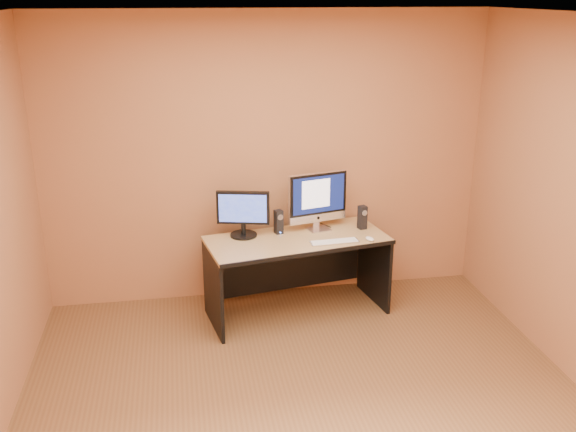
% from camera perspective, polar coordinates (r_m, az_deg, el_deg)
% --- Properties ---
extents(floor, '(4.00, 4.00, 0.00)m').
position_cam_1_polar(floor, '(4.55, 2.07, -17.51)').
color(floor, brown).
rests_on(floor, ground).
extents(walls, '(4.00, 4.00, 2.60)m').
position_cam_1_polar(walls, '(3.91, 2.30, -2.10)').
color(walls, '#9B613E').
rests_on(walls, ground).
extents(ceiling, '(4.00, 4.00, 0.00)m').
position_cam_1_polar(ceiling, '(3.64, 2.59, 17.29)').
color(ceiling, white).
rests_on(ceiling, walls).
extents(desk, '(1.64, 0.93, 0.71)m').
position_cam_1_polar(desk, '(5.67, 0.82, -5.36)').
color(desk, tan).
rests_on(desk, ground).
extents(imac, '(0.58, 0.33, 0.53)m').
position_cam_1_polar(imac, '(5.65, 2.77, 1.30)').
color(imac, silver).
rests_on(imac, desk).
extents(second_monitor, '(0.50, 0.33, 0.41)m').
position_cam_1_polar(second_monitor, '(5.53, -4.01, 0.18)').
color(second_monitor, black).
rests_on(second_monitor, desk).
extents(speaker_left, '(0.08, 0.09, 0.21)m').
position_cam_1_polar(speaker_left, '(5.62, -0.84, -0.52)').
color(speaker_left, black).
rests_on(speaker_left, desk).
extents(speaker_right, '(0.08, 0.08, 0.21)m').
position_cam_1_polar(speaker_right, '(5.76, 6.62, -0.12)').
color(speaker_right, black).
rests_on(speaker_right, desk).
extents(keyboard, '(0.42, 0.14, 0.02)m').
position_cam_1_polar(keyboard, '(5.45, 4.15, -2.30)').
color(keyboard, silver).
rests_on(keyboard, desk).
extents(mouse, '(0.09, 0.11, 0.03)m').
position_cam_1_polar(mouse, '(5.52, 7.28, -2.02)').
color(mouse, white).
rests_on(mouse, desk).
extents(cable_a, '(0.11, 0.19, 0.01)m').
position_cam_1_polar(cable_a, '(5.86, 3.13, -0.73)').
color(cable_a, black).
rests_on(cable_a, desk).
extents(cable_b, '(0.04, 0.17, 0.01)m').
position_cam_1_polar(cable_b, '(5.85, 2.48, -0.77)').
color(cable_b, black).
rests_on(cable_b, desk).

